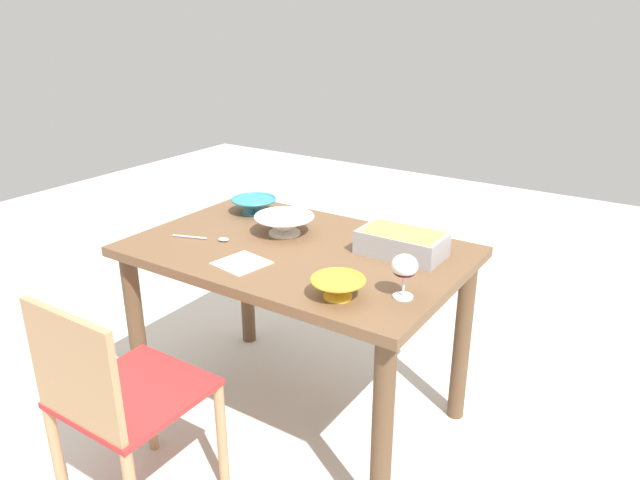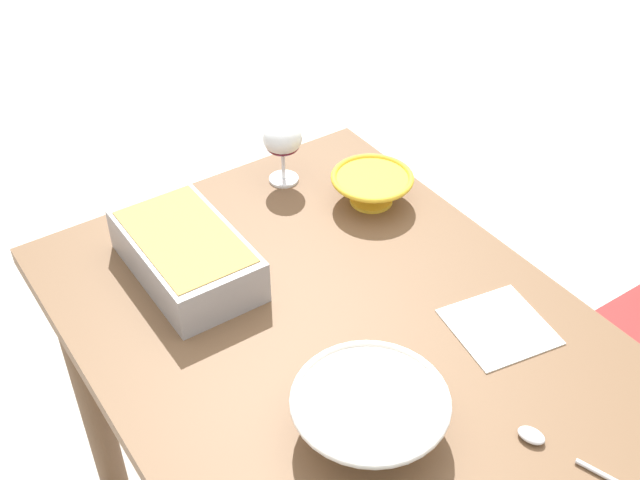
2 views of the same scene
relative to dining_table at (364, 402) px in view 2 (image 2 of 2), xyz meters
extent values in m
cube|color=brown|center=(0.00, 0.00, 0.10)|extent=(1.27, 0.83, 0.04)
cylinder|color=brown|center=(-0.57, -0.35, -0.29)|extent=(0.07, 0.07, 0.73)
cylinder|color=brown|center=(-0.57, 0.35, -0.29)|extent=(0.07, 0.07, 0.73)
cylinder|color=tan|center=(-0.02, 0.50, -0.43)|extent=(0.04, 0.04, 0.44)
cylinder|color=tan|center=(-0.02, 0.89, -0.43)|extent=(0.04, 0.04, 0.44)
cylinder|color=white|center=(-0.53, 0.17, 0.12)|extent=(0.07, 0.07, 0.01)
cylinder|color=white|center=(-0.53, 0.17, 0.16)|extent=(0.01, 0.01, 0.07)
ellipsoid|color=white|center=(-0.53, 0.17, 0.23)|extent=(0.09, 0.09, 0.07)
ellipsoid|color=#4C0A19|center=(-0.53, 0.17, 0.21)|extent=(0.08, 0.08, 0.04)
cube|color=#99999E|center=(-0.37, -0.15, 0.16)|extent=(0.31, 0.18, 0.09)
cube|color=tan|center=(-0.37, -0.15, 0.20)|extent=(0.28, 0.16, 0.02)
cylinder|color=white|center=(0.13, -0.09, 0.12)|extent=(0.13, 0.13, 0.01)
cone|color=white|center=(0.13, -0.09, 0.16)|extent=(0.24, 0.24, 0.07)
torus|color=white|center=(0.13, -0.09, 0.19)|extent=(0.24, 0.24, 0.01)
cylinder|color=yellow|center=(-0.36, 0.28, 0.12)|extent=(0.09, 0.09, 0.01)
cone|color=yellow|center=(-0.36, 0.28, 0.15)|extent=(0.17, 0.17, 0.05)
torus|color=yellow|center=(-0.36, 0.28, 0.18)|extent=(0.18, 0.18, 0.01)
ellipsoid|color=silver|center=(0.28, 0.11, 0.12)|extent=(0.05, 0.04, 0.01)
cube|color=white|center=(0.08, 0.24, 0.12)|extent=(0.19, 0.19, 0.00)
camera|label=1|loc=(-1.24, 1.72, 0.97)|focal=33.30mm
camera|label=2|loc=(0.73, -0.59, 1.13)|focal=44.91mm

